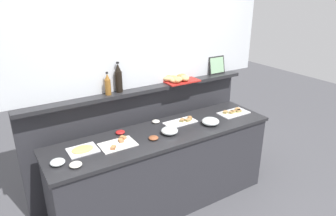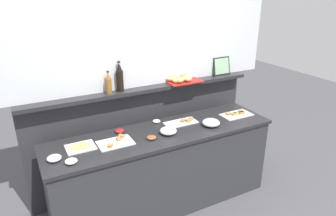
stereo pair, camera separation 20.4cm
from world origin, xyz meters
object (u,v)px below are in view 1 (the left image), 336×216
at_px(framed_picture, 217,65).
at_px(condiment_bowl_teal, 120,132).
at_px(cold_cuts_platter, 83,150).
at_px(condiment_bowl_dark, 76,165).
at_px(wine_bottle_dark, 118,79).
at_px(sandwich_platter_front, 182,122).
at_px(glass_bowl_large, 210,122).
at_px(bread_basket, 177,79).
at_px(sandwich_platter_rear, 234,112).
at_px(condiment_bowl_red, 156,121).
at_px(condiment_bowl_cream, 154,138).
at_px(vinegar_bottle_amber, 108,85).
at_px(glass_bowl_small, 58,162).
at_px(glass_bowl_medium, 170,131).
at_px(sandwich_platter_side, 118,144).

bearing_deg(framed_picture, condiment_bowl_teal, -169.92).
bearing_deg(cold_cuts_platter, condiment_bowl_dark, -119.65).
height_order(condiment_bowl_teal, wine_bottle_dark, wine_bottle_dark).
bearing_deg(sandwich_platter_front, glass_bowl_large, -42.21).
height_order(glass_bowl_large, wine_bottle_dark, wine_bottle_dark).
xyz_separation_m(condiment_bowl_teal, bread_basket, (0.81, 0.22, 0.38)).
height_order(sandwich_platter_front, sandwich_platter_rear, same).
bearing_deg(condiment_bowl_red, condiment_bowl_dark, -157.57).
distance_m(sandwich_platter_rear, condiment_bowl_teal, 1.35).
bearing_deg(condiment_bowl_cream, cold_cuts_platter, 167.20).
relative_size(sandwich_platter_rear, vinegar_bottle_amber, 1.52).
bearing_deg(cold_cuts_platter, sandwich_platter_rear, -2.13).
height_order(glass_bowl_small, condiment_bowl_red, glass_bowl_small).
distance_m(glass_bowl_small, vinegar_bottle_amber, 0.92).
relative_size(sandwich_platter_front, bread_basket, 0.85).
relative_size(condiment_bowl_dark, condiment_bowl_red, 1.22).
xyz_separation_m(glass_bowl_medium, vinegar_bottle_amber, (-0.43, 0.48, 0.43)).
distance_m(glass_bowl_large, framed_picture, 0.88).
bearing_deg(condiment_bowl_red, cold_cuts_platter, -168.12).
xyz_separation_m(sandwich_platter_rear, condiment_bowl_teal, (-1.34, 0.20, 0.01)).
xyz_separation_m(sandwich_platter_front, sandwich_platter_rear, (0.66, -0.11, 0.00)).
height_order(glass_bowl_medium, glass_bowl_small, glass_bowl_medium).
distance_m(condiment_bowl_red, vinegar_bottle_amber, 0.65).
distance_m(sandwich_platter_rear, vinegar_bottle_amber, 1.48).
distance_m(condiment_bowl_dark, condiment_bowl_red, 1.07).
bearing_deg(condiment_bowl_dark, condiment_bowl_cream, 5.93).
bearing_deg(glass_bowl_medium, vinegar_bottle_amber, 131.99).
bearing_deg(sandwich_platter_rear, sandwich_platter_front, 170.95).
distance_m(glass_bowl_small, condiment_bowl_dark, 0.16).
distance_m(sandwich_platter_rear, wine_bottle_dark, 1.39).
relative_size(sandwich_platter_side, bread_basket, 0.78).
bearing_deg(glass_bowl_small, condiment_bowl_teal, 21.08).
bearing_deg(condiment_bowl_red, sandwich_platter_rear, -15.30).
bearing_deg(sandwich_platter_rear, glass_bowl_medium, -176.31).
bearing_deg(sandwich_platter_rear, glass_bowl_small, -178.41).
bearing_deg(glass_bowl_medium, wine_bottle_dark, 120.97).
bearing_deg(sandwich_platter_rear, sandwich_platter_side, -179.97).
relative_size(sandwich_platter_rear, condiment_bowl_dark, 3.43).
relative_size(glass_bowl_medium, vinegar_bottle_amber, 0.72).
bearing_deg(sandwich_platter_front, bread_basket, 66.50).
bearing_deg(condiment_bowl_cream, sandwich_platter_front, 22.27).
bearing_deg(glass_bowl_small, bread_basket, 17.72).
distance_m(glass_bowl_medium, glass_bowl_small, 1.09).
bearing_deg(cold_cuts_platter, wine_bottle_dark, 34.93).
bearing_deg(sandwich_platter_front, cold_cuts_platter, -177.94).
distance_m(sandwich_platter_side, glass_bowl_small, 0.56).
distance_m(sandwich_platter_front, condiment_bowl_teal, 0.69).
bearing_deg(condiment_bowl_dark, sandwich_platter_rear, 4.90).
relative_size(condiment_bowl_red, vinegar_bottle_amber, 0.36).
distance_m(cold_cuts_platter, condiment_bowl_red, 0.88).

